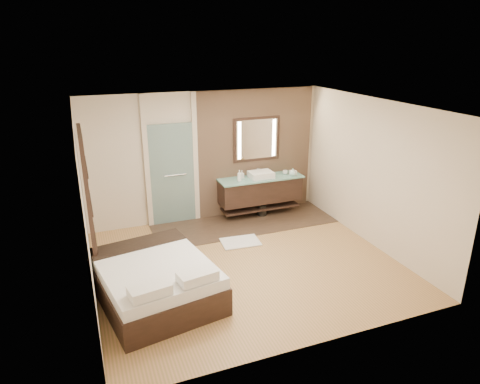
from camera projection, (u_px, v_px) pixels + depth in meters
name	position (u px, v px, depth m)	size (l,w,h in m)	color
floor	(246.00, 263.00, 7.41)	(5.00, 5.00, 0.00)	olive
tile_strip	(244.00, 223.00, 9.01)	(3.80, 1.30, 0.01)	#35261D
stone_wall	(255.00, 152.00, 9.26)	(2.60, 0.08, 2.70)	tan
vanity	(260.00, 190.00, 9.27)	(1.85, 0.55, 0.88)	black
mirror_unit	(257.00, 139.00, 9.11)	(1.06, 0.04, 0.96)	black
frosted_door	(172.00, 170.00, 8.70)	(1.10, 0.12, 2.70)	#A4CFCA
shoji_partition	(89.00, 205.00, 6.70)	(0.06, 1.20, 2.40)	black
bed	(155.00, 281.00, 6.31)	(1.84, 2.15, 0.74)	black
bath_mat	(240.00, 242.00, 8.15)	(0.72, 0.50, 0.02)	white
waste_bin	(262.00, 210.00, 9.37)	(0.20, 0.20, 0.25)	black
tissue_box	(293.00, 173.00, 9.31)	(0.12, 0.12, 0.10)	silver
soap_bottle_a	(239.00, 176.00, 8.88)	(0.09, 0.09, 0.24)	white
soap_bottle_b	(242.00, 174.00, 9.08)	(0.08, 0.08, 0.17)	#B2B2B2
soap_bottle_c	(293.00, 172.00, 9.25)	(0.13, 0.13, 0.17)	#C0F2EE
cup	(285.00, 172.00, 9.36)	(0.11, 0.11, 0.09)	white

